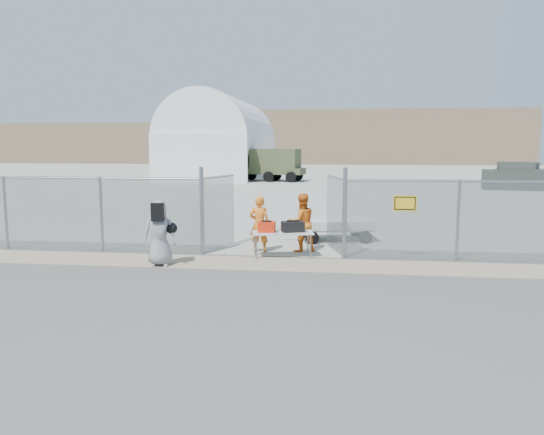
# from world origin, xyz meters

# --- Properties ---
(ground) EXTENTS (160.00, 160.00, 0.00)m
(ground) POSITION_xyz_m (0.00, 0.00, 0.00)
(ground) COLOR #3F3E3E
(tarmac_inside) EXTENTS (160.00, 80.00, 0.01)m
(tarmac_inside) POSITION_xyz_m (0.00, 42.00, 0.01)
(tarmac_inside) COLOR #A7A99B
(tarmac_inside) RESTS_ON ground
(dirt_strip) EXTENTS (44.00, 1.60, 0.01)m
(dirt_strip) POSITION_xyz_m (0.00, 1.00, 0.01)
(dirt_strip) COLOR tan
(dirt_strip) RESTS_ON ground
(distant_hills) EXTENTS (140.00, 6.00, 9.00)m
(distant_hills) POSITION_xyz_m (5.00, 78.00, 4.50)
(distant_hills) COLOR #7F684F
(distant_hills) RESTS_ON ground
(chain_link_fence) EXTENTS (40.00, 0.20, 2.20)m
(chain_link_fence) POSITION_xyz_m (0.00, 2.00, 1.10)
(chain_link_fence) COLOR gray
(chain_link_fence) RESTS_ON ground
(quonset_hangar) EXTENTS (9.00, 18.00, 8.00)m
(quonset_hangar) POSITION_xyz_m (-10.00, 40.00, 4.00)
(quonset_hangar) COLOR white
(quonset_hangar) RESTS_ON ground
(folding_table) EXTENTS (1.79, 1.03, 0.71)m
(folding_table) POSITION_xyz_m (0.30, 1.92, 0.36)
(folding_table) COLOR silver
(folding_table) RESTS_ON ground
(orange_bag) EXTENTS (0.47, 0.31, 0.29)m
(orange_bag) POSITION_xyz_m (-0.12, 1.82, 0.86)
(orange_bag) COLOR red
(orange_bag) RESTS_ON folding_table
(black_duffel) EXTENTS (0.68, 0.54, 0.29)m
(black_duffel) POSITION_xyz_m (0.59, 1.96, 0.86)
(black_duffel) COLOR black
(black_duffel) RESTS_ON folding_table
(security_worker_left) EXTENTS (0.62, 0.42, 1.65)m
(security_worker_left) POSITION_xyz_m (-0.44, 2.56, 0.82)
(security_worker_left) COLOR orange
(security_worker_left) RESTS_ON ground
(security_worker_right) EXTENTS (1.03, 0.94, 1.72)m
(security_worker_right) POSITION_xyz_m (0.77, 2.76, 0.86)
(security_worker_right) COLOR orange
(security_worker_right) RESTS_ON ground
(visitor) EXTENTS (0.92, 0.69, 1.72)m
(visitor) POSITION_xyz_m (-2.72, 0.45, 0.86)
(visitor) COLOR gray
(visitor) RESTS_ON ground
(utility_trailer) EXTENTS (3.35, 2.19, 0.75)m
(utility_trailer) POSITION_xyz_m (1.72, 4.77, 0.38)
(utility_trailer) COLOR silver
(utility_trailer) RESTS_ON ground
(military_truck) EXTENTS (6.17, 3.18, 2.81)m
(military_truck) POSITION_xyz_m (-4.21, 33.57, 1.40)
(military_truck) COLOR #48502E
(military_truck) RESTS_ON ground
(parked_vehicle_near) EXTENTS (4.47, 2.62, 1.90)m
(parked_vehicle_near) POSITION_xyz_m (14.01, 26.65, 0.95)
(parked_vehicle_near) COLOR #313732
(parked_vehicle_near) RESTS_ON ground
(parked_vehicle_mid) EXTENTS (4.26, 3.35, 1.76)m
(parked_vehicle_mid) POSITION_xyz_m (15.98, 31.02, 0.88)
(parked_vehicle_mid) COLOR #313732
(parked_vehicle_mid) RESTS_ON ground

